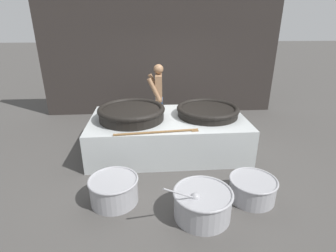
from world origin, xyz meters
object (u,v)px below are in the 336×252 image
object	(u,v)px
giant_wok_near	(132,113)
cook	(158,96)
giant_wok_far	(208,111)
prep_bowl_vegetables	(202,203)
prep_bowl_extra	(114,189)
prep_bowl_meat	(252,188)

from	to	relation	value
giant_wok_near	cook	size ratio (longest dim) A/B	0.81
giant_wok_near	cook	xyz separation A→B (m)	(0.60, 1.17, 0.01)
giant_wok_far	prep_bowl_vegetables	bearing A→B (deg)	-103.37
giant_wok_near	giant_wok_far	world-z (taller)	giant_wok_near
giant_wok_far	prep_bowl_vegetables	xyz separation A→B (m)	(-0.52, -2.17, -0.63)
giant_wok_near	prep_bowl_extra	xyz separation A→B (m)	(-0.22, -1.63, -0.67)
giant_wok_far	prep_bowl_extra	bearing A→B (deg)	-136.25
prep_bowl_vegetables	prep_bowl_extra	size ratio (longest dim) A/B	1.32
giant_wok_far	cook	distance (m)	1.46
giant_wok_near	prep_bowl_extra	size ratio (longest dim) A/B	1.77
giant_wok_near	giant_wok_far	distance (m)	1.59
cook	giant_wok_far	bearing A→B (deg)	135.77
prep_bowl_extra	giant_wok_far	bearing A→B (deg)	43.75
cook	prep_bowl_meat	bearing A→B (deg)	117.68
giant_wok_near	giant_wok_far	xyz separation A→B (m)	(1.59, 0.10, -0.04)
giant_wok_near	prep_bowl_vegetables	size ratio (longest dim) A/B	1.34
prep_bowl_vegetables	prep_bowl_extra	xyz separation A→B (m)	(-1.30, 0.44, -0.01)
giant_wok_far	cook	bearing A→B (deg)	132.81
giant_wok_far	prep_bowl_vegetables	distance (m)	2.32
prep_bowl_meat	cook	bearing A→B (deg)	114.72
giant_wok_far	cook	world-z (taller)	cook
giant_wok_near	prep_bowl_meat	size ratio (longest dim) A/B	1.82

